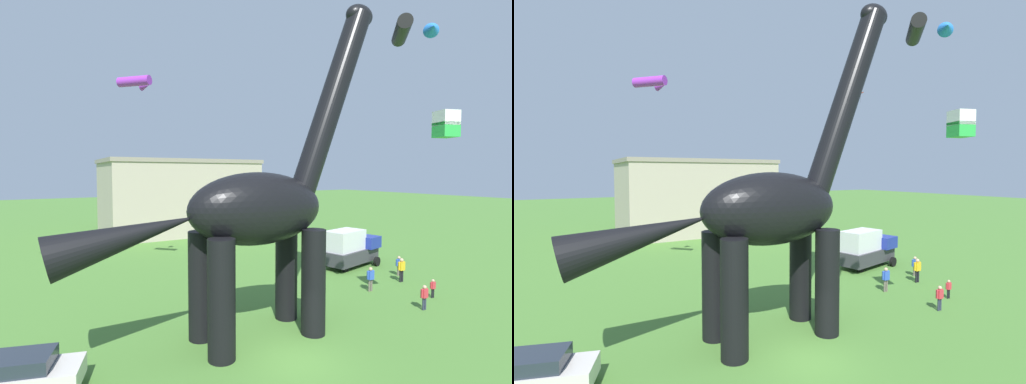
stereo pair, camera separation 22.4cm
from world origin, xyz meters
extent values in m
plane|color=#4C7F33|center=(0.00, 0.00, 0.00)|extent=(240.00, 240.00, 0.00)
cylinder|color=black|center=(2.33, 4.08, 2.63)|extent=(1.22, 1.22, 5.27)
cylinder|color=black|center=(2.33, 1.75, 2.63)|extent=(1.22, 1.22, 5.27)
cylinder|color=black|center=(-2.72, 4.08, 2.63)|extent=(1.22, 1.22, 5.27)
cylinder|color=black|center=(-2.72, 1.75, 2.63)|extent=(1.22, 1.22, 5.27)
ellipsoid|color=black|center=(-0.20, 2.91, 6.33)|extent=(7.21, 3.10, 3.55)
cylinder|color=black|center=(4.48, 2.91, 12.01)|extent=(5.18, 1.33, 10.27)
ellipsoid|color=black|center=(6.45, 2.91, 16.90)|extent=(1.77, 1.11, 1.22)
cone|color=black|center=(-6.24, 2.91, 5.52)|extent=(6.33, 1.77, 3.00)
cube|color=silver|center=(-10.13, 3.03, 0.67)|extent=(4.54, 2.94, 0.72)
cube|color=#232B35|center=(-10.13, 3.03, 1.29)|extent=(2.63, 2.16, 0.52)
cylinder|color=black|center=(-8.57, 3.92, 0.31)|extent=(0.66, 0.39, 0.62)
cube|color=#38383D|center=(13.67, 10.41, 0.95)|extent=(5.93, 3.29, 1.10)
cube|color=navy|center=(15.52, 10.41, 2.00)|extent=(2.18, 2.28, 1.00)
cube|color=silver|center=(12.89, 10.41, 2.35)|extent=(3.94, 2.76, 1.70)
cylinder|color=black|center=(15.69, 11.46, 0.40)|extent=(0.84, 0.43, 0.80)
cylinder|color=black|center=(15.69, 9.36, 0.40)|extent=(0.84, 0.43, 0.80)
cylinder|color=black|center=(11.99, 11.46, 0.40)|extent=(0.84, 0.43, 0.80)
cylinder|color=black|center=(11.99, 9.36, 0.40)|extent=(0.84, 0.43, 0.80)
cylinder|color=black|center=(12.32, 1.93, 0.30)|extent=(0.10, 0.10, 0.60)
cylinder|color=black|center=(12.46, 1.93, 0.30)|extent=(0.10, 0.10, 0.60)
cube|color=#D1333D|center=(12.39, 1.93, 0.81)|extent=(0.32, 0.20, 0.42)
sphere|color=tan|center=(12.39, 1.93, 1.12)|extent=(0.19, 0.19, 0.19)
cylinder|color=#D1333D|center=(12.20, 1.93, 0.83)|extent=(0.08, 0.08, 0.40)
cylinder|color=#D1333D|center=(12.58, 1.93, 0.83)|extent=(0.08, 0.08, 0.40)
cylinder|color=#2D3347|center=(9.93, 0.90, 0.36)|extent=(0.12, 0.12, 0.73)
cylinder|color=#2D3347|center=(10.11, 0.90, 0.36)|extent=(0.12, 0.12, 0.73)
cube|color=#D1333D|center=(10.02, 0.90, 0.99)|extent=(0.39, 0.24, 0.52)
sphere|color=tan|center=(10.02, 0.90, 1.36)|extent=(0.23, 0.23, 0.23)
cylinder|color=#D1333D|center=(9.79, 0.90, 1.01)|extent=(0.10, 0.10, 0.49)
cylinder|color=#D1333D|center=(10.25, 0.90, 1.01)|extent=(0.10, 0.10, 0.49)
cylinder|color=black|center=(13.48, 5.24, 0.44)|extent=(0.15, 0.15, 0.87)
cylinder|color=black|center=(13.70, 5.24, 0.44)|extent=(0.15, 0.15, 0.87)
cube|color=yellow|center=(13.59, 5.24, 1.18)|extent=(0.47, 0.29, 0.62)
sphere|color=tan|center=(13.59, 5.24, 1.63)|extent=(0.27, 0.27, 0.27)
cylinder|color=yellow|center=(13.32, 5.24, 1.21)|extent=(0.12, 0.12, 0.59)
cylinder|color=yellow|center=(13.86, 5.24, 1.21)|extent=(0.12, 0.12, 0.59)
cylinder|color=#6B6056|center=(14.74, 6.44, 0.38)|extent=(0.13, 0.13, 0.76)
cylinder|color=#6B6056|center=(14.92, 6.44, 0.38)|extent=(0.13, 0.13, 0.76)
cube|color=blue|center=(14.83, 6.44, 1.03)|extent=(0.41, 0.25, 0.54)
sphere|color=tan|center=(14.83, 6.44, 1.42)|extent=(0.24, 0.24, 0.24)
cylinder|color=blue|center=(14.59, 6.44, 1.06)|extent=(0.10, 0.10, 0.51)
cylinder|color=blue|center=(15.07, 6.44, 1.06)|extent=(0.10, 0.10, 0.51)
cylinder|color=#6B6056|center=(9.82, 4.88, 0.41)|extent=(0.14, 0.14, 0.82)
cylinder|color=#6B6056|center=(10.02, 4.88, 0.41)|extent=(0.14, 0.14, 0.82)
cube|color=blue|center=(9.92, 4.88, 1.12)|extent=(0.45, 0.27, 0.58)
sphere|color=tan|center=(9.92, 4.88, 1.54)|extent=(0.26, 0.26, 0.26)
cylinder|color=blue|center=(9.66, 4.88, 1.15)|extent=(0.11, 0.11, 0.55)
cylinder|color=blue|center=(10.17, 4.88, 1.15)|extent=(0.11, 0.11, 0.55)
cylinder|color=purple|center=(-3.51, 14.02, 14.39)|extent=(2.14, 2.21, 0.67)
cone|color=purple|center=(-2.54, 14.93, 14.39)|extent=(0.93, 0.92, 0.71)
cylinder|color=white|center=(12.81, 23.26, 7.19)|extent=(1.33, 2.93, 0.79)
cone|color=yellow|center=(14.33, 22.95, 7.19)|extent=(0.95, 0.86, 0.83)
cube|color=black|center=(3.92, 15.49, 4.86)|extent=(1.16, 1.07, 0.15)
cylinder|color=green|center=(3.92, 15.49, 4.26)|extent=(0.01, 0.01, 0.93)
cube|color=purple|center=(10.46, 12.64, 5.94)|extent=(1.64, 1.58, 0.19)
cylinder|color=black|center=(4.74, -1.28, 14.38)|extent=(2.07, 2.06, 0.64)
cone|color=#287AE5|center=(5.63, -2.17, 14.38)|extent=(0.88, 0.88, 0.67)
cube|color=red|center=(18.28, 16.27, 16.36)|extent=(0.88, 0.96, 0.15)
cylinder|color=black|center=(18.28, 16.27, 15.86)|extent=(0.01, 0.01, 0.77)
cube|color=white|center=(7.77, -1.56, 10.71)|extent=(1.12, 1.12, 0.72)
cube|color=green|center=(7.77, -1.56, 10.15)|extent=(1.12, 1.12, 0.72)
cube|color=#B7A893|center=(7.18, 36.63, 4.68)|extent=(19.29, 12.68, 9.35)
cube|color=gray|center=(7.18, 36.63, 9.60)|extent=(19.68, 12.93, 0.50)
camera|label=1|loc=(-9.28, -12.25, 8.05)|focal=25.66mm
camera|label=2|loc=(-9.09, -12.36, 8.05)|focal=25.66mm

